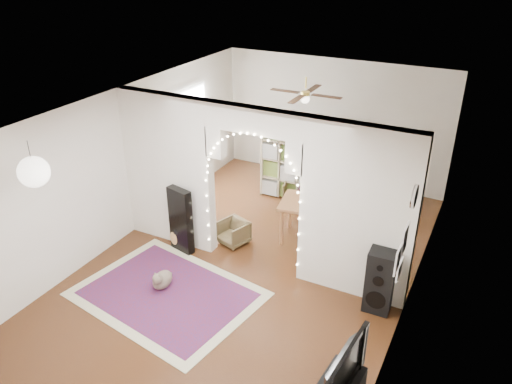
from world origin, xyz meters
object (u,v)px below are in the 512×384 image
at_px(bookcase, 301,162).
at_px(dining_chair_right, 297,192).
at_px(acoustic_guitar, 178,230).
at_px(floor_speaker, 380,281).
at_px(dining_chair_left, 233,232).
at_px(dining_table, 315,207).

bearing_deg(bookcase, dining_chair_right, -71.14).
xyz_separation_m(acoustic_guitar, bookcase, (1.17, 2.71, 0.46)).
bearing_deg(floor_speaker, dining_chair_left, 165.48).
relative_size(acoustic_guitar, dining_table, 0.67).
xyz_separation_m(bookcase, dining_table, (0.83, -1.37, -0.16)).
bearing_deg(bookcase, acoustic_guitar, -89.30).
distance_m(acoustic_guitar, dining_chair_right, 2.82).
bearing_deg(dining_chair_right, bookcase, 71.56).
bearing_deg(dining_chair_right, dining_chair_left, -114.64).
distance_m(bookcase, dining_table, 1.61).
height_order(floor_speaker, dining_chair_right, floor_speaker).
bearing_deg(dining_table, dining_chair_left, -158.83).
relative_size(dining_table, dining_chair_right, 2.53).
distance_m(dining_table, dining_chair_right, 1.56).
bearing_deg(dining_chair_left, floor_speaker, 6.02).
height_order(floor_speaker, dining_table, floor_speaker).
bearing_deg(floor_speaker, acoustic_guitar, 177.79).
relative_size(floor_speaker, dining_chair_left, 2.07).
bearing_deg(bookcase, dining_chair_left, -76.93).
xyz_separation_m(acoustic_guitar, dining_chair_left, (0.76, 0.60, -0.17)).
bearing_deg(dining_chair_right, acoustic_guitar, -127.50).
xyz_separation_m(floor_speaker, dining_chair_right, (-2.36, 2.57, -0.26)).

